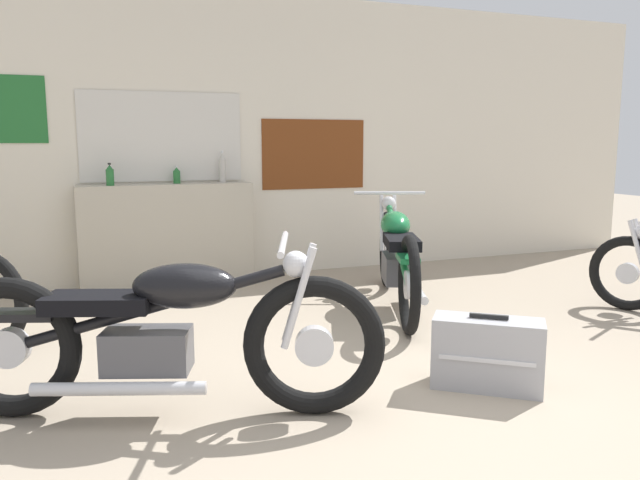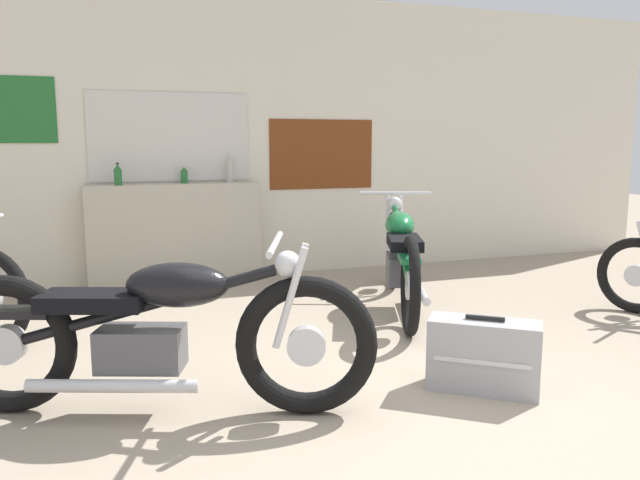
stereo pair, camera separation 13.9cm
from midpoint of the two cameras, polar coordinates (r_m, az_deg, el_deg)
ground_plane at (r=3.13m, az=9.48°, el=-16.68°), size 24.00×24.00×0.00m
wall_back at (r=6.32m, az=-6.87°, el=9.32°), size 10.00×0.07×2.80m
sill_counter at (r=6.09m, az=-12.46°, el=0.52°), size 1.61×0.28×0.96m
bottle_leftmost at (r=5.95m, az=-17.36°, el=5.67°), size 0.07×0.07×0.20m
bottle_left_center at (r=6.10m, az=-11.67°, el=5.81°), size 0.07×0.07×0.17m
bottle_center at (r=6.17m, az=-7.61°, el=6.52°), size 0.07×0.07×0.31m
motorcycle_green at (r=5.14m, az=8.18°, el=-1.36°), size 0.95×2.08×0.91m
motorcycle_black at (r=3.19m, az=-13.66°, el=-8.16°), size 2.10×0.93×0.88m
hard_case_silver at (r=3.58m, az=15.82°, el=-10.13°), size 0.61×0.54×0.42m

